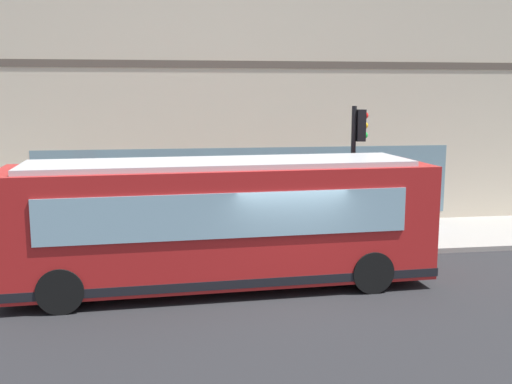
{
  "coord_description": "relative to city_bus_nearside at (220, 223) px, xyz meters",
  "views": [
    {
      "loc": [
        -13.34,
        2.71,
        4.64
      ],
      "look_at": [
        3.08,
        0.28,
        1.88
      ],
      "focal_mm": 41.87,
      "sensor_mm": 36.0,
      "label": 1
    }
  ],
  "objects": [
    {
      "name": "newspaper_vending_box",
      "position": [
        4.53,
        -7.16,
        -0.95
      ],
      "size": [
        0.44,
        0.42,
        0.9
      ],
      "color": "#263F99",
      "rests_on": "sidewalk_curb"
    },
    {
      "name": "sidewalk_curb",
      "position": [
        4.07,
        -1.51,
        -1.48
      ],
      "size": [
        4.1,
        40.0,
        0.15
      ],
      "primitive_type": "cube",
      "color": "#9E9991",
      "rests_on": "ground"
    },
    {
      "name": "city_bus_nearside",
      "position": [
        0.0,
        0.0,
        0.0
      ],
      "size": [
        3.0,
        10.15,
        3.07
      ],
      "color": "red",
      "rests_on": "ground"
    },
    {
      "name": "fire_hydrant",
      "position": [
        4.41,
        -2.5,
        -1.04
      ],
      "size": [
        0.35,
        0.35,
        0.74
      ],
      "color": "red",
      "rests_on": "sidewalk_curb"
    },
    {
      "name": "ground",
      "position": [
        -0.58,
        -1.51,
        -1.55
      ],
      "size": [
        120.0,
        120.0,
        0.0
      ],
      "primitive_type": "plane",
      "color": "#262628"
    },
    {
      "name": "pedestrian_by_light_pole",
      "position": [
        4.8,
        0.65,
        -0.45
      ],
      "size": [
        0.32,
        0.32,
        1.67
      ],
      "color": "black",
      "rests_on": "sidewalk_curb"
    },
    {
      "name": "traffic_light_near_corner",
      "position": [
        2.52,
        -4.17,
        1.47
      ],
      "size": [
        0.32,
        0.49,
        4.13
      ],
      "color": "black",
      "rests_on": "sidewalk_curb"
    },
    {
      "name": "pedestrian_near_hydrant",
      "position": [
        3.69,
        1.21,
        -0.51
      ],
      "size": [
        0.32,
        0.32,
        1.57
      ],
      "color": "black",
      "rests_on": "sidewalk_curb"
    },
    {
      "name": "building_corner",
      "position": [
        9.81,
        -1.51,
        3.5
      ],
      "size": [
        7.45,
        20.4,
        10.13
      ],
      "color": "beige",
      "rests_on": "ground"
    }
  ]
}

